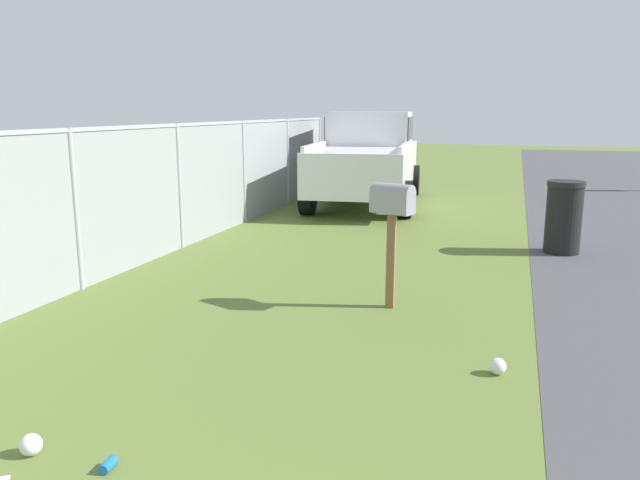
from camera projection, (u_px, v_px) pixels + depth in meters
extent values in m
cube|color=brown|center=(391.00, 261.00, 6.73)|extent=(0.09, 0.09, 1.05)
cube|color=gray|center=(392.00, 203.00, 6.60)|extent=(0.35, 0.50, 0.22)
cylinder|color=gray|center=(393.00, 193.00, 6.57)|extent=(0.35, 0.50, 0.20)
cube|color=red|center=(394.00, 195.00, 6.69)|extent=(0.02, 0.04, 0.18)
cube|color=silver|center=(367.00, 166.00, 14.12)|extent=(5.47, 2.55, 0.90)
cube|color=silver|center=(370.00, 128.00, 14.55)|extent=(1.99, 2.02, 0.76)
cube|color=black|center=(370.00, 128.00, 14.55)|extent=(1.94, 2.06, 0.53)
cube|color=silver|center=(317.00, 146.00, 13.07)|extent=(2.74, 0.37, 0.12)
cube|color=silver|center=(404.00, 147.00, 12.72)|extent=(2.74, 0.37, 0.12)
cylinder|color=black|center=(336.00, 178.00, 16.09)|extent=(0.78, 0.34, 0.76)
cylinder|color=black|center=(414.00, 180.00, 15.70)|extent=(0.78, 0.34, 0.76)
cylinder|color=black|center=(308.00, 197.00, 12.74)|extent=(0.78, 0.34, 0.76)
cylinder|color=black|center=(405.00, 199.00, 12.35)|extent=(0.78, 0.34, 0.76)
cylinder|color=black|center=(563.00, 220.00, 9.31)|extent=(0.52, 0.52, 1.02)
cylinder|color=black|center=(566.00, 184.00, 9.20)|extent=(0.55, 0.55, 0.08)
cylinder|color=#9EA3A8|center=(75.00, 211.00, 7.31)|extent=(0.07, 0.07, 1.94)
cylinder|color=#9EA3A8|center=(179.00, 187.00, 9.55)|extent=(0.07, 0.07, 1.94)
cylinder|color=#9EA3A8|center=(244.00, 172.00, 11.79)|extent=(0.07, 0.07, 1.94)
cylinder|color=#9EA3A8|center=(287.00, 162.00, 14.03)|extent=(0.07, 0.07, 1.94)
cylinder|color=#9EA3A8|center=(319.00, 155.00, 16.27)|extent=(0.07, 0.07, 1.94)
cube|color=#9EA3A8|center=(176.00, 125.00, 9.36)|extent=(14.40, 0.04, 0.04)
cube|color=gray|center=(179.00, 187.00, 9.55)|extent=(14.40, 0.01, 1.94)
sphere|color=silver|center=(31.00, 445.00, 3.90)|extent=(0.14, 0.14, 0.14)
sphere|color=silver|center=(498.00, 366.00, 5.09)|extent=(0.14, 0.14, 0.14)
cylinder|color=blue|center=(108.00, 465.00, 3.74)|extent=(0.13, 0.08, 0.07)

